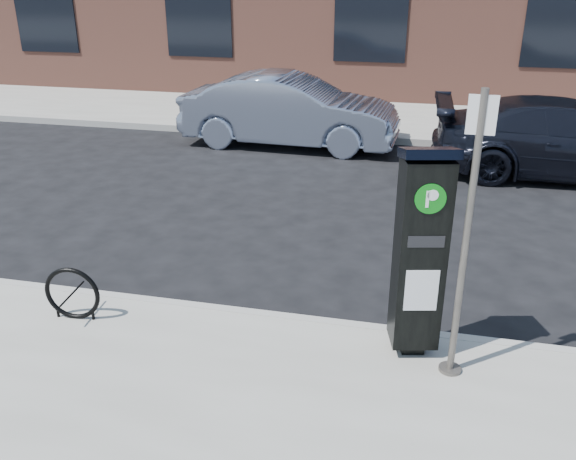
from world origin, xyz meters
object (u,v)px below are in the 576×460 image
(parking_kiosk, at_px, (420,251))
(car_silver, at_px, (290,111))
(bike_rack, at_px, (72,294))
(car_dark, at_px, (568,139))
(sign_pole, at_px, (466,244))

(parking_kiosk, distance_m, car_silver, 8.33)
(parking_kiosk, height_order, car_silver, parking_kiosk)
(bike_rack, xyz_separation_m, car_dark, (6.16, 6.98, 0.27))
(sign_pole, bearing_deg, car_dark, 74.19)
(bike_rack, bearing_deg, car_dark, 43.45)
(parking_kiosk, distance_m, bike_rack, 3.69)
(sign_pole, height_order, car_silver, sign_pole)
(parking_kiosk, height_order, car_dark, parking_kiosk)
(parking_kiosk, relative_size, bike_rack, 3.42)
(car_silver, bearing_deg, car_dark, -98.03)
(bike_rack, xyz_separation_m, car_silver, (0.58, 7.98, 0.33))
(bike_rack, relative_size, car_dark, 0.12)
(sign_pole, xyz_separation_m, car_silver, (-3.40, 8.03, -0.69))
(bike_rack, height_order, car_dark, car_dark)
(bike_rack, distance_m, car_silver, 8.01)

